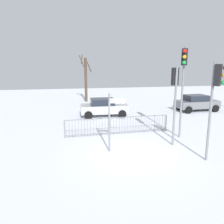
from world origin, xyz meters
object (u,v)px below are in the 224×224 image
(traffic_light_rear_left, at_px, (216,90))
(car_silver_trailing, at_px, (104,107))
(traffic_light_rear_right, at_px, (183,73))
(car_grey_mid, at_px, (197,103))
(bare_tree_left, at_px, (86,78))
(traffic_light_foreground_right, at_px, (175,88))
(direction_sign_post, at_px, (111,120))

(traffic_light_rear_left, distance_m, car_silver_trailing, 10.48)
(traffic_light_rear_left, height_order, traffic_light_rear_right, traffic_light_rear_right)
(traffic_light_rear_left, distance_m, car_grey_mid, 11.78)
(car_silver_trailing, relative_size, bare_tree_left, 0.73)
(traffic_light_foreground_right, xyz_separation_m, direction_sign_post, (-3.43, -0.39, -1.44))
(traffic_light_foreground_right, height_order, traffic_light_rear_left, traffic_light_rear_left)
(car_silver_trailing, bearing_deg, traffic_light_foreground_right, -69.16)
(traffic_light_rear_right, xyz_separation_m, car_silver_trailing, (-3.48, 6.40, -3.01))
(bare_tree_left, bearing_deg, traffic_light_rear_right, -73.25)
(traffic_light_foreground_right, height_order, bare_tree_left, bare_tree_left)
(traffic_light_rear_left, height_order, bare_tree_left, bare_tree_left)
(traffic_light_rear_right, bearing_deg, bare_tree_left, -45.47)
(traffic_light_rear_right, relative_size, bare_tree_left, 0.98)
(car_grey_mid, distance_m, car_silver_trailing, 8.72)
(traffic_light_foreground_right, height_order, traffic_light_rear_right, traffic_light_rear_right)
(traffic_light_rear_right, bearing_deg, car_silver_trailing, -33.68)
(traffic_light_rear_right, xyz_separation_m, bare_tree_left, (-4.27, 14.19, -1.14))
(traffic_light_foreground_right, distance_m, bare_tree_left, 15.44)
(traffic_light_rear_right, relative_size, direction_sign_post, 1.79)
(traffic_light_rear_left, bearing_deg, direction_sign_post, -67.26)
(direction_sign_post, xyz_separation_m, bare_tree_left, (0.08, 15.46, 1.01))
(car_silver_trailing, xyz_separation_m, bare_tree_left, (-0.79, 7.79, 1.87))
(bare_tree_left, bearing_deg, traffic_light_foreground_right, -77.46)
(car_grey_mid, bearing_deg, car_silver_trailing, -178.96)
(traffic_light_foreground_right, xyz_separation_m, traffic_light_rear_right, (0.92, 0.88, 0.71))
(traffic_light_rear_right, xyz_separation_m, car_grey_mid, (5.22, 6.90, -3.01))
(traffic_light_rear_left, height_order, car_grey_mid, traffic_light_rear_left)
(direction_sign_post, bearing_deg, car_grey_mid, 57.67)
(traffic_light_rear_right, height_order, car_silver_trailing, traffic_light_rear_right)
(traffic_light_rear_left, relative_size, car_grey_mid, 1.13)
(direction_sign_post, height_order, car_grey_mid, direction_sign_post)
(traffic_light_rear_right, distance_m, car_grey_mid, 9.16)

